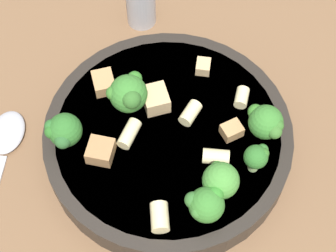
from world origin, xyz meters
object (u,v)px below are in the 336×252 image
object	(u,v)px
broccoli_floret_5	(63,131)
rigatoni_3	(129,134)
chicken_chunk_1	(156,99)
rigatoni_4	(216,157)
chicken_chunk_4	(232,130)
pasta_bowl	(168,138)
rigatoni_1	(242,97)
chicken_chunk_2	(203,66)
chicken_chunk_0	(104,83)
chicken_chunk_3	(101,151)
rigatoni_2	(160,217)
rigatoni_0	(191,114)
broccoli_floret_3	(266,122)
broccoli_floret_4	(206,204)
spoon	(2,151)
broccoli_floret_2	(257,157)
broccoli_floret_1	(128,94)
broccoli_floret_0	(223,179)

from	to	relation	value
broccoli_floret_5	rigatoni_3	world-z (taller)	broccoli_floret_5
broccoli_floret_5	chicken_chunk_1	size ratio (longest dim) A/B	1.36
rigatoni_4	chicken_chunk_4	bearing A→B (deg)	-66.57
pasta_bowl	rigatoni_1	size ratio (longest dim) A/B	12.14
chicken_chunk_2	rigatoni_3	bearing A→B (deg)	100.73
chicken_chunk_0	chicken_chunk_3	world-z (taller)	chicken_chunk_3
rigatoni_1	rigatoni_2	size ratio (longest dim) A/B	0.79
rigatoni_0	chicken_chunk_1	world-z (taller)	chicken_chunk_1
rigatoni_3	chicken_chunk_2	size ratio (longest dim) A/B	1.71
broccoli_floret_3	pasta_bowl	bearing A→B (deg)	49.99
broccoli_floret_4	chicken_chunk_2	xyz separation A→B (m)	(0.13, -0.10, -0.02)
chicken_chunk_3	spoon	bearing A→B (deg)	42.79
broccoli_floret_2	rigatoni_4	size ratio (longest dim) A/B	1.36
broccoli_floret_2	chicken_chunk_4	distance (m)	0.04
broccoli_floret_1	broccoli_floret_0	bearing A→B (deg)	-172.05
broccoli_floret_0	chicken_chunk_0	world-z (taller)	broccoli_floret_0
broccoli_floret_3	chicken_chunk_1	bearing A→B (deg)	33.91
rigatoni_1	chicken_chunk_2	xyz separation A→B (m)	(0.05, 0.01, -0.00)
broccoli_floret_0	chicken_chunk_2	xyz separation A→B (m)	(0.12, -0.07, -0.02)
rigatoni_4	chicken_chunk_1	distance (m)	0.09
chicken_chunk_2	broccoli_floret_5	bearing A→B (deg)	85.78
rigatoni_4	chicken_chunk_3	size ratio (longest dim) A/B	1.02
broccoli_floret_4	chicken_chunk_1	distance (m)	0.13
rigatoni_4	broccoli_floret_5	bearing A→B (deg)	45.36
broccoli_floret_3	rigatoni_0	bearing A→B (deg)	36.69
rigatoni_1	rigatoni_4	bearing A→B (deg)	119.99
rigatoni_1	chicken_chunk_0	xyz separation A→B (m)	(0.10, 0.10, 0.00)
pasta_bowl	broccoli_floret_5	xyz separation A→B (m)	(0.05, 0.09, 0.03)
rigatoni_0	rigatoni_4	bearing A→B (deg)	168.48
chicken_chunk_2	rigatoni_2	bearing A→B (deg)	128.47
broccoli_floret_5	spoon	bearing A→B (deg)	49.14
broccoli_floret_1	broccoli_floret_2	bearing A→B (deg)	-155.74
broccoli_floret_2	broccoli_floret_5	xyz separation A→B (m)	(0.13, 0.13, -0.00)
pasta_bowl	broccoli_floret_3	size ratio (longest dim) A/B	5.80
broccoli_floret_3	chicken_chunk_0	bearing A→B (deg)	33.03
broccoli_floret_4	broccoli_floret_5	distance (m)	0.15
broccoli_floret_4	rigatoni_4	distance (m)	0.06
rigatoni_1	rigatoni_2	xyz separation A→B (m)	(-0.05, 0.14, 0.00)
chicken_chunk_2	chicken_chunk_3	world-z (taller)	chicken_chunk_3
chicken_chunk_0	rigatoni_4	bearing A→B (deg)	-164.13
broccoli_floret_4	spoon	bearing A→B (deg)	32.16
rigatoni_2	spoon	world-z (taller)	rigatoni_2
rigatoni_4	rigatoni_1	bearing A→B (deg)	-60.01
rigatoni_4	chicken_chunk_2	bearing A→B (deg)	-32.10
rigatoni_1	chicken_chunk_1	xyz separation A→B (m)	(0.05, 0.07, 0.00)
broccoli_floret_2	chicken_chunk_2	xyz separation A→B (m)	(0.12, -0.03, -0.02)
broccoli_floret_2	rigatoni_4	xyz separation A→B (m)	(0.03, 0.02, -0.01)
chicken_chunk_2	chicken_chunk_4	xyz separation A→B (m)	(-0.08, 0.03, 0.00)
broccoli_floret_3	chicken_chunk_1	world-z (taller)	broccoli_floret_3
broccoli_floret_1	spoon	size ratio (longest dim) A/B	0.32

